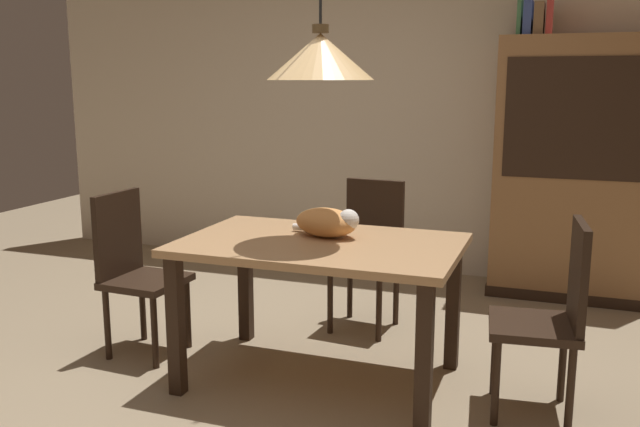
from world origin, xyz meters
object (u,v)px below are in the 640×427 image
Objects in this scene: dining_table at (320,260)px; book_red_tall at (550,15)px; pendant_lamp at (320,56)px; book_brown_thick at (539,19)px; cat_sleeping at (328,222)px; book_blue_wide at (528,18)px; book_green_slim at (520,17)px; chair_left_side at (134,266)px; hutch_bookcase at (575,175)px; chair_far_back at (369,247)px; chair_right_side at (552,311)px.

book_red_tall is at bearing 63.63° from dining_table.
book_brown_thick is at bearing 65.23° from pendant_lamp.
pendant_lamp reaches higher than book_red_tall.
cat_sleeping is 0.31× the size of pendant_lamp.
book_blue_wide reaches higher than cat_sleeping.
chair_left_side is at bearing -134.20° from book_green_slim.
chair_far_back is at bearing -138.09° from hutch_bookcase.
cat_sleeping is 2.21m from hutch_bookcase.
pendant_lamp is 2.21m from book_red_tall.
book_green_slim reaches higher than book_blue_wide.
book_green_slim is (-0.44, 0.00, 1.09)m from hutch_bookcase.
hutch_bookcase is at bearing 41.91° from chair_far_back.
chair_far_back reaches higher than dining_table.
dining_table is at bearing -111.50° from book_green_slim.
pendant_lamp reaches higher than book_blue_wide.
hutch_bookcase is 7.71× the size of book_blue_wide.
pendant_lamp is 5.00× the size of book_green_slim.
chair_far_back is 3.88× the size of book_blue_wide.
book_green_slim reaches higher than chair_right_side.
chair_right_side is 2.45m from book_red_tall.
chair_left_side is 1.43m from chair_far_back.
hutch_bookcase is at bearing 56.95° from cat_sleeping.
hutch_bookcase is 1.11m from book_brown_thick.
chair_far_back is 2.34× the size of cat_sleeping.
book_brown_thick is at bearing 50.28° from chair_far_back.
hutch_bookcase is (1.20, 1.85, 0.06)m from cat_sleeping.
hutch_bookcase is 1.17m from book_green_slim.
chair_right_side is 0.50× the size of hutch_bookcase.
chair_left_side is 3.88× the size of book_blue_wide.
book_blue_wide is 1.00× the size of book_brown_thick.
cat_sleeping is at bearing -115.91° from book_brown_thick.
book_red_tall is (0.97, 1.96, 1.34)m from dining_table.
cat_sleeping is at bearing 175.08° from chair_right_side.
book_red_tall is (0.07, 0.00, 0.03)m from book_brown_thick.
dining_table is 1.01m from pendant_lamp.
pendant_lamp is (1.13, -0.00, 1.15)m from chair_left_side.
book_brown_thick is at bearing 96.58° from chair_right_side.
chair_left_side is 1.18m from cat_sleeping.
dining_table is at bearing -179.54° from chair_right_side.
cat_sleeping is at bearing 88.04° from pendant_lamp.
book_green_slim reaches higher than chair_left_side.
chair_left_side is 0.50× the size of hutch_bookcase.
book_brown_thick is at bearing 179.72° from hutch_bookcase.
book_green_slim reaches higher than book_brown_thick.
dining_table is 2.50m from book_blue_wide.
chair_far_back reaches higher than cat_sleeping.
chair_far_back is 3.32× the size of book_red_tall.
book_green_slim is (-0.36, 1.95, 1.47)m from chair_right_side.
chair_left_side and chair_right_side have the same top height.
book_blue_wide is at bearing 180.00° from book_brown_thick.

